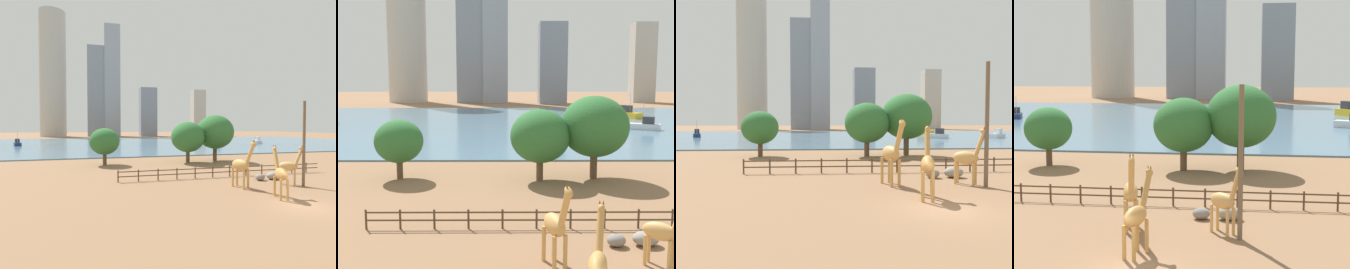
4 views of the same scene
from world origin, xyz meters
TOP-DOWN VIEW (x-y plane):
  - ground_plane at (0.00, 80.00)m, footprint 400.00×400.00m
  - harbor_water at (0.00, 77.00)m, footprint 180.00×86.00m
  - giraffe_tall at (4.01, 6.31)m, footprint 2.20×2.01m
  - giraffe_companion at (-1.44, 6.39)m, footprint 1.40×3.13m
  - giraffe_young at (-0.19, 2.34)m, footprint 1.35×2.93m
  - utility_pole at (4.92, 5.40)m, footprint 0.28×0.28m
  - boulder_near_fence at (2.45, 9.10)m, footprint 1.09×0.96m
  - boulder_by_pole at (4.20, 9.19)m, footprint 1.55×1.13m
  - enclosure_fence at (-0.36, 12.00)m, footprint 26.12×0.14m
  - tree_left_large at (4.65, 25.74)m, footprint 6.54×6.54m
  - tree_center_broad at (-0.66, 24.88)m, footprint 5.63×5.63m
  - tree_right_tall at (-14.15, 25.73)m, footprint 4.65×4.65m
  - boat_sailboat at (-39.18, 72.07)m, footprint 3.32×5.19m
  - boat_barge at (25.75, 85.67)m, footprint 5.21×7.11m
  - skyline_block_central at (-16.33, 153.55)m, footprint 11.19×11.19m
  - skyline_block_right at (14.29, 145.29)m, footprint 10.08×10.06m

SIDE VIEW (x-z plane):
  - ground_plane at x=0.00m, z-range 0.00..0.00m
  - harbor_water at x=0.00m, z-range 0.00..0.20m
  - boulder_near_fence at x=2.45m, z-range 0.00..0.72m
  - boulder_by_pole at x=4.20m, z-range 0.00..0.85m
  - enclosure_fence at x=-0.36m, z-range 0.11..1.41m
  - boat_sailboat at x=-39.18m, z-range -1.26..3.14m
  - boat_barge at x=25.75m, z-range -1.82..4.24m
  - giraffe_tall at x=4.01m, z-range -0.15..4.02m
  - giraffe_young at x=-0.19m, z-range -0.13..4.26m
  - giraffe_companion at x=-1.44m, z-range -0.15..4.66m
  - tree_right_tall at x=-14.15m, z-range 0.78..6.55m
  - tree_center_broad at x=-0.66m, z-range 0.86..7.68m
  - utility_pole at x=4.92m, z-range 0.00..8.57m
  - tree_left_large at x=4.65m, z-range 1.06..9.09m
  - skyline_block_right at x=14.29m, z-range 0.00..29.90m
  - skyline_block_central at x=-16.33m, z-range 0.00..55.22m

